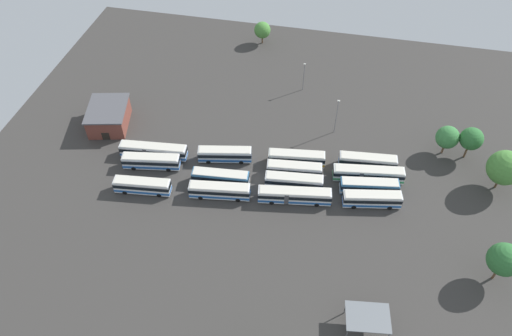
{
  "coord_description": "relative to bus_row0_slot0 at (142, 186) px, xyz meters",
  "views": [
    {
      "loc": [
        14.69,
        -70.86,
        79.75
      ],
      "look_at": [
        -0.9,
        1.85,
        1.47
      ],
      "focal_mm": 34.4,
      "sensor_mm": 36.0,
      "label": 1
    }
  ],
  "objects": [
    {
      "name": "tree_northwest",
      "position": [
        63.16,
        25.62,
        3.06
      ],
      "size": [
        5.21,
        5.21,
        7.46
      ],
      "color": "brown",
      "rests_on": "ground_plane"
    },
    {
      "name": "bus_row3_slot1",
      "position": [
        47.11,
        9.92,
        0.0
      ],
      "size": [
        12.55,
        4.52,
        3.37
      ],
      "color": "teal",
      "rests_on": "ground_plane"
    },
    {
      "name": "tree_north_edge",
      "position": [
        13.23,
        62.21,
        2.52
      ],
      "size": [
        4.76,
        4.76,
        6.7
      ],
      "color": "brown",
      "rests_on": "ground_plane"
    },
    {
      "name": "tree_west_edge",
      "position": [
        73.96,
        17.07,
        4.29
      ],
      "size": [
        7.42,
        7.42,
        9.8
      ],
      "color": "brown",
      "rests_on": "ground_plane"
    },
    {
      "name": "bus_row1_slot3",
      "position": [
        14.75,
        12.82,
        -0.0
      ],
      "size": [
        12.3,
        4.87,
        3.37
      ],
      "color": "silver",
      "rests_on": "ground_plane"
    },
    {
      "name": "bus_row2_slot2",
      "position": [
        30.8,
        11.42,
        -0.0
      ],
      "size": [
        12.21,
        3.91,
        3.37
      ],
      "color": "silver",
      "rests_on": "ground_plane"
    },
    {
      "name": "maintenance_shelter",
      "position": [
        48.25,
        -21.24,
        1.91
      ],
      "size": [
        8.04,
        6.38,
        3.93
      ],
      "color": "slate",
      "rests_on": "ground_plane"
    },
    {
      "name": "bus_row1_slot1",
      "position": [
        15.64,
        5.76,
        0.0
      ],
      "size": [
        12.45,
        3.67,
        3.37
      ],
      "color": "teal",
      "rests_on": "ground_plane"
    },
    {
      "name": "lamp_post_mid_lot",
      "position": [
        28.22,
        42.43,
        2.69
      ],
      "size": [
        0.56,
        0.28,
        8.13
      ],
      "color": "slate",
      "rests_on": "ground_plane"
    },
    {
      "name": "tree_south_edge",
      "position": [
        70.83,
        -6.49,
        4.35
      ],
      "size": [
        6.06,
        6.06,
        9.19
      ],
      "color": "brown",
      "rests_on": "ground_plane"
    },
    {
      "name": "bus_row2_slot0",
      "position": [
        31.97,
        4.09,
        0.0
      ],
      "size": [
        15.48,
        4.9,
        3.37
      ],
      "color": "silver",
      "rests_on": "ground_plane"
    },
    {
      "name": "bus_row0_slot2",
      "position": [
        -0.73,
        7.28,
        0.0
      ],
      "size": [
        12.95,
        4.59,
        3.37
      ],
      "color": "silver",
      "rests_on": "ground_plane"
    },
    {
      "name": "bus_row0_slot0",
      "position": [
        0.0,
        0.0,
        0.0
      ],
      "size": [
        12.24,
        3.92,
        3.37
      ],
      "color": "silver",
      "rests_on": "ground_plane"
    },
    {
      "name": "bus_row3_slot2",
      "position": [
        46.7,
        13.52,
        0.0
      ],
      "size": [
        15.47,
        4.69,
        3.37
      ],
      "color": "silver",
      "rests_on": "ground_plane"
    },
    {
      "name": "depot_building",
      "position": [
        -15.74,
        18.73,
        0.85
      ],
      "size": [
        11.52,
        13.31,
        5.24
      ],
      "color": "brown",
      "rests_on": "ground_plane"
    },
    {
      "name": "ground_plane",
      "position": [
        23.34,
        8.58,
        -1.79
      ],
      "size": [
        128.4,
        128.4,
        0.0
      ],
      "primitive_type": "plane",
      "color": "#383533"
    },
    {
      "name": "bus_row2_slot3",
      "position": [
        30.74,
        15.05,
        0.0
      ],
      "size": [
        12.85,
        4.22,
        3.37
      ],
      "color": "silver",
      "rests_on": "ground_plane"
    },
    {
      "name": "bus_row3_slot3",
      "position": [
        46.4,
        17.32,
        0.0
      ],
      "size": [
        12.86,
        3.78,
        3.37
      ],
      "color": "silver",
      "rests_on": "ground_plane"
    },
    {
      "name": "bus_row3_slot0",
      "position": [
        47.87,
        6.51,
        -0.0
      ],
      "size": [
        12.29,
        4.77,
        3.37
      ],
      "color": "silver",
      "rests_on": "ground_plane"
    },
    {
      "name": "bus_row2_slot1",
      "position": [
        31.29,
        7.95,
        0.0
      ],
      "size": [
        12.6,
        3.88,
        3.37
      ],
      "color": "silver",
      "rests_on": "ground_plane"
    },
    {
      "name": "bus_row0_slot3",
      "position": [
        -1.47,
        10.58,
        0.0
      ],
      "size": [
        15.44,
        4.1,
        3.37
      ],
      "color": "silver",
      "rests_on": "ground_plane"
    },
    {
      "name": "lamp_post_far_corner",
      "position": [
        38.04,
        27.48,
        3.46
      ],
      "size": [
        0.56,
        0.28,
        9.66
      ],
      "color": "slate",
      "rests_on": "ground_plane"
    },
    {
      "name": "bus_row1_slot0",
      "position": [
        16.39,
        2.1,
        0.0
      ],
      "size": [
        13.07,
        4.32,
        3.37
      ],
      "color": "silver",
      "rests_on": "ground_plane"
    },
    {
      "name": "tree_northeast",
      "position": [
        68.06,
        25.27,
        3.86
      ],
      "size": [
        5.15,
        5.15,
        8.24
      ],
      "color": "brown",
      "rests_on": "ground_plane"
    }
  ]
}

